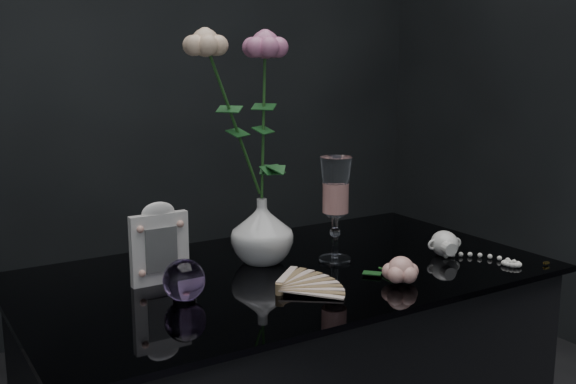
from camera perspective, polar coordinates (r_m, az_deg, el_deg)
vase at (r=1.40m, az=-2.21°, el=-3.32°), size 0.17×0.17×0.14m
wine_glass at (r=1.40m, az=4.04°, el=-1.50°), size 0.09×0.09×0.22m
picture_frame at (r=1.29m, az=-10.84°, el=-4.25°), size 0.12×0.09×0.16m
paperweight at (r=1.20m, az=-8.80°, el=-7.39°), size 0.10×0.10×0.08m
paper_fan at (r=1.22m, az=-0.74°, el=-8.13°), size 0.29×0.26×0.02m
loose_rose at (r=1.30m, az=9.54°, el=-6.52°), size 0.15×0.18×0.05m
pearl_jar at (r=1.49m, az=13.12°, el=-4.19°), size 0.24×0.25×0.06m
roses at (r=1.34m, az=-3.58°, el=7.30°), size 0.23×0.12×0.39m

